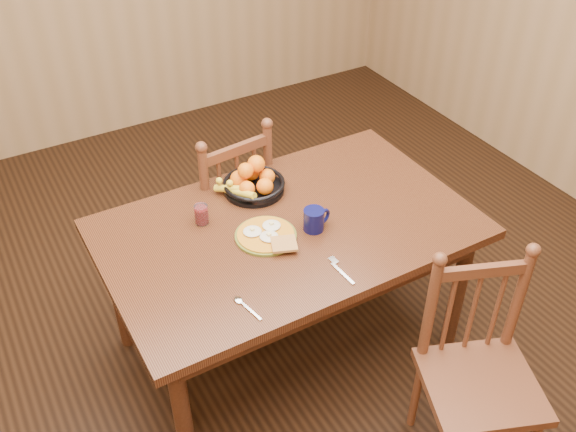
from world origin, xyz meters
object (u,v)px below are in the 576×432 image
coffee_mug (315,219)px  fruit_bowl (252,182)px  dining_table (288,240)px  chair_far (225,206)px  breakfast_plate (267,235)px  chair_near (478,374)px

coffee_mug → fruit_bowl: fruit_bowl is taller
coffee_mug → dining_table: bearing=138.1°
fruit_bowl → coffee_mug: bearing=-75.0°
chair_far → coffee_mug: 0.77m
coffee_mug → breakfast_plate: bearing=166.5°
dining_table → chair_near: 0.96m
chair_near → breakfast_plate: bearing=141.2°
coffee_mug → fruit_bowl: bearing=105.0°
breakfast_plate → fruit_bowl: size_ratio=0.94×
chair_far → coffee_mug: size_ratio=7.28×
chair_far → coffee_mug: (0.12, -0.68, 0.33)m
chair_far → breakfast_plate: size_ratio=3.21×
chair_near → fruit_bowl: size_ratio=2.95×
chair_far → breakfast_plate: bearing=75.8°
chair_far → chair_near: bearing=98.2°
breakfast_plate → coffee_mug: size_ratio=2.27×
breakfast_plate → fruit_bowl: 0.35m
chair_near → fruit_bowl: (-0.37, 1.17, 0.34)m
dining_table → coffee_mug: bearing=-41.9°
breakfast_plate → dining_table: bearing=13.1°
coffee_mug → fruit_bowl: (-0.10, 0.38, 0.00)m
breakfast_plate → coffee_mug: 0.22m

